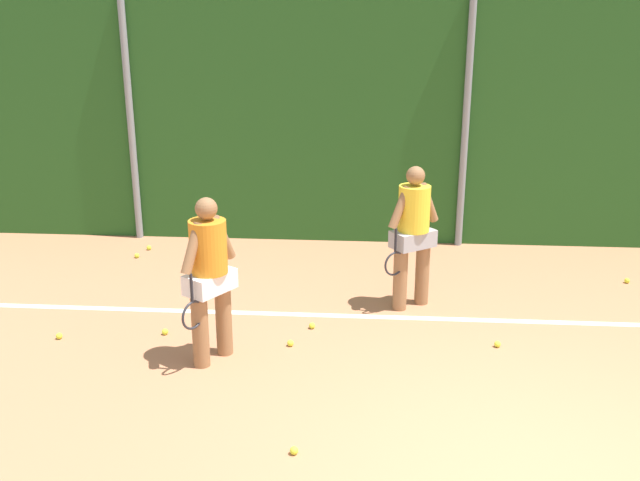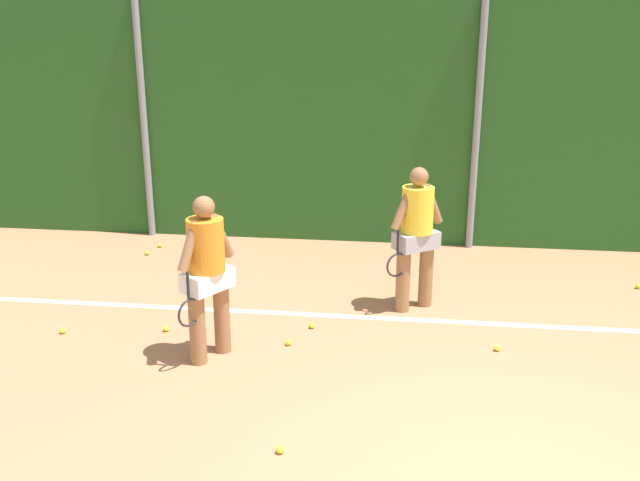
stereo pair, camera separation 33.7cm
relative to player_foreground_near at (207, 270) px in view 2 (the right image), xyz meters
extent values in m
plane|color=#B2704C|center=(2.80, -0.19, -0.92)|extent=(25.43, 25.43, 0.00)
cube|color=#23511E|center=(2.80, 3.97, 0.82)|extent=(16.53, 0.25, 3.49)
cylinder|color=gray|center=(-1.96, 3.80, 0.90)|extent=(0.10, 0.10, 3.64)
cylinder|color=gray|center=(2.80, 3.80, 0.90)|extent=(0.10, 0.10, 3.64)
cube|color=white|center=(2.80, 1.13, -0.92)|extent=(12.08, 0.10, 0.01)
cylinder|color=#8C603D|center=(0.09, 0.14, -0.56)|extent=(0.16, 0.16, 0.72)
cylinder|color=#8C603D|center=(-0.08, -0.13, -0.56)|extent=(0.16, 0.16, 0.72)
cube|color=white|center=(0.00, 0.00, -0.10)|extent=(0.50, 0.56, 0.19)
cylinder|color=orange|center=(0.00, 0.00, 0.25)|extent=(0.35, 0.35, 0.52)
sphere|color=#8C603D|center=(0.00, 0.00, 0.62)|extent=(0.21, 0.21, 0.21)
cylinder|color=#8C603D|center=(0.11, 0.17, 0.29)|extent=(0.21, 0.26, 0.49)
cylinder|color=#8C603D|center=(-0.11, -0.17, 0.29)|extent=(0.21, 0.26, 0.49)
cylinder|color=black|center=(-0.11, -0.26, -0.06)|extent=(0.03, 0.03, 0.28)
torus|color=#26262B|center=(-0.11, -0.26, -0.33)|extent=(0.17, 0.25, 0.28)
cylinder|color=#8C603D|center=(2.13, 1.58, -0.56)|extent=(0.16, 0.16, 0.73)
cylinder|color=#8C603D|center=(1.87, 1.39, -0.56)|extent=(0.16, 0.16, 0.73)
cube|color=#99999E|center=(2.00, 1.48, -0.10)|extent=(0.56, 0.52, 0.19)
cylinder|color=yellow|center=(2.00, 1.48, 0.26)|extent=(0.36, 0.36, 0.52)
sphere|color=#8C603D|center=(2.00, 1.48, 0.63)|extent=(0.21, 0.21, 0.21)
cylinder|color=#8C603D|center=(2.16, 1.60, 0.29)|extent=(0.26, 0.22, 0.50)
cylinder|color=#8C603D|center=(1.84, 1.36, 0.29)|extent=(0.26, 0.22, 0.50)
cylinder|color=black|center=(1.80, 1.27, -0.06)|extent=(0.03, 0.03, 0.28)
torus|color=#26262B|center=(1.80, 1.27, -0.33)|extent=(0.24, 0.19, 0.28)
sphere|color=#CCDB33|center=(0.73, 0.34, -0.89)|extent=(0.07, 0.07, 0.07)
sphere|color=#CCDB33|center=(-1.72, 0.33, -0.89)|extent=(0.07, 0.07, 0.07)
sphere|color=#CCDB33|center=(0.91, 0.78, -0.89)|extent=(0.07, 0.07, 0.07)
sphere|color=#CCDB33|center=(-1.65, 3.23, -0.89)|extent=(0.07, 0.07, 0.07)
sphere|color=#CCDB33|center=(-1.71, 2.88, -0.89)|extent=(0.07, 0.07, 0.07)
sphere|color=#CCDB33|center=(2.85, 0.48, -0.89)|extent=(0.07, 0.07, 0.07)
sphere|color=#CCDB33|center=(0.97, -1.51, -0.89)|extent=(0.07, 0.07, 0.07)
sphere|color=#CCDB33|center=(4.77, 2.41, -0.89)|extent=(0.07, 0.07, 0.07)
sphere|color=#CCDB33|center=(-0.64, 0.51, -0.89)|extent=(0.07, 0.07, 0.07)
camera|label=1|loc=(1.53, -6.26, 2.40)|focal=40.12mm
camera|label=2|loc=(1.86, -6.22, 2.40)|focal=40.12mm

